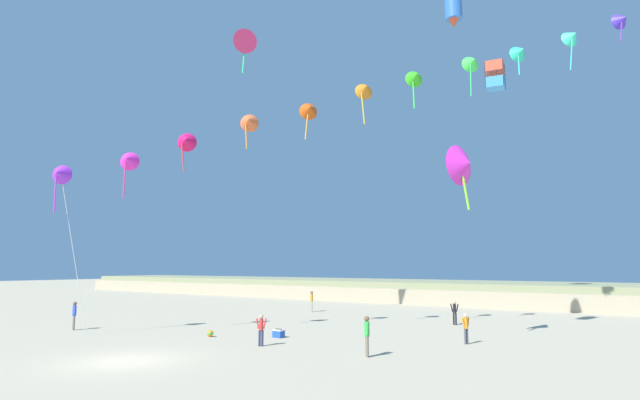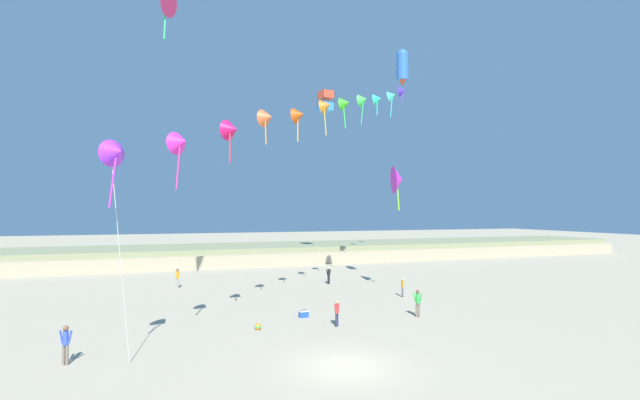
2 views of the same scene
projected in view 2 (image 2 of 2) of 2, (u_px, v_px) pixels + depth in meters
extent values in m
plane|color=tan|center=(345.00, 366.00, 18.10)|extent=(240.00, 240.00, 0.00)
cube|color=tan|center=(231.00, 256.00, 56.52)|extent=(120.00, 13.59, 1.48)
cube|color=gray|center=(231.00, 249.00, 56.55)|extent=(120.00, 11.56, 0.84)
cylinder|color=gray|center=(178.00, 284.00, 36.55)|extent=(0.13, 0.13, 0.86)
cylinder|color=gray|center=(177.00, 283.00, 36.62)|extent=(0.13, 0.13, 0.86)
cylinder|color=orange|center=(177.00, 275.00, 36.61)|extent=(0.23, 0.23, 0.61)
cylinder|color=orange|center=(179.00, 274.00, 36.51)|extent=(0.20, 0.21, 0.58)
cylinder|color=orange|center=(176.00, 274.00, 36.71)|extent=(0.20, 0.21, 0.58)
sphere|color=brown|center=(178.00, 270.00, 36.62)|extent=(0.23, 0.23, 0.23)
cylinder|color=#282D4C|center=(337.00, 320.00, 24.45)|extent=(0.11, 0.11, 0.75)
cylinder|color=#282D4C|center=(336.00, 320.00, 24.34)|extent=(0.11, 0.11, 0.75)
cylinder|color=red|center=(337.00, 309.00, 24.42)|extent=(0.20, 0.20, 0.53)
cylinder|color=red|center=(338.00, 307.00, 24.56)|extent=(0.19, 0.16, 0.50)
cylinder|color=red|center=(335.00, 309.00, 24.28)|extent=(0.19, 0.16, 0.50)
sphere|color=tan|center=(337.00, 302.00, 24.43)|extent=(0.20, 0.20, 0.20)
cylinder|color=#726656|center=(64.00, 355.00, 18.27)|extent=(0.12, 0.12, 0.85)
cylinder|color=#726656|center=(67.00, 355.00, 18.26)|extent=(0.12, 0.12, 0.85)
cylinder|color=blue|center=(66.00, 338.00, 18.28)|extent=(0.22, 0.22, 0.60)
cylinder|color=blue|center=(61.00, 337.00, 18.30)|extent=(0.22, 0.15, 0.57)
cylinder|color=blue|center=(70.00, 337.00, 18.27)|extent=(0.22, 0.15, 0.57)
sphere|color=brown|center=(66.00, 328.00, 18.30)|extent=(0.23, 0.23, 0.23)
cylinder|color=#726656|center=(419.00, 310.00, 26.59)|extent=(0.12, 0.12, 0.86)
cylinder|color=#726656|center=(417.00, 310.00, 26.67)|extent=(0.12, 0.12, 0.86)
cylinder|color=green|center=(418.00, 298.00, 26.65)|extent=(0.23, 0.23, 0.61)
cylinder|color=green|center=(421.00, 298.00, 26.54)|extent=(0.19, 0.21, 0.58)
cylinder|color=green|center=(415.00, 297.00, 26.75)|extent=(0.19, 0.21, 0.58)
sphere|color=brown|center=(418.00, 291.00, 26.66)|extent=(0.23, 0.23, 0.23)
cylinder|color=black|center=(329.00, 280.00, 38.90)|extent=(0.11, 0.11, 0.78)
cylinder|color=black|center=(328.00, 280.00, 38.83)|extent=(0.11, 0.11, 0.78)
cylinder|color=black|center=(329.00, 272.00, 38.88)|extent=(0.20, 0.20, 0.55)
cylinder|color=black|center=(330.00, 272.00, 38.98)|extent=(0.20, 0.12, 0.52)
cylinder|color=black|center=(327.00, 272.00, 38.79)|extent=(0.20, 0.12, 0.52)
sphere|color=tan|center=(329.00, 268.00, 38.89)|extent=(0.21, 0.21, 0.21)
cylinder|color=#474C56|center=(403.00, 292.00, 32.80)|extent=(0.11, 0.11, 0.74)
cylinder|color=#474C56|center=(402.00, 292.00, 32.93)|extent=(0.11, 0.11, 0.74)
cylinder|color=orange|center=(402.00, 284.00, 32.88)|extent=(0.20, 0.20, 0.53)
cylinder|color=orange|center=(403.00, 284.00, 32.71)|extent=(0.14, 0.19, 0.50)
cylinder|color=orange|center=(402.00, 283.00, 33.05)|extent=(0.14, 0.19, 0.50)
sphere|color=beige|center=(402.00, 279.00, 32.89)|extent=(0.20, 0.20, 0.20)
cone|color=#9C2EE4|center=(116.00, 152.00, 16.78)|extent=(1.32, 1.26, 1.12)
cylinder|color=#CB39E5|center=(113.00, 183.00, 16.62)|extent=(0.31, 0.22, 1.95)
cone|color=#EC2ABE|center=(181.00, 142.00, 20.06)|extent=(1.35, 1.32, 1.16)
cylinder|color=#E53993|center=(178.00, 168.00, 19.90)|extent=(0.22, 0.15, 2.01)
cone|color=#E0145C|center=(232.00, 130.00, 22.78)|extent=(1.29, 1.25, 1.10)
cylinder|color=#E5394C|center=(230.00, 148.00, 22.62)|extent=(0.11, 0.26, 1.55)
cone|color=orange|center=(267.00, 117.00, 26.06)|extent=(1.33, 1.28, 1.13)
cylinder|color=orange|center=(266.00, 132.00, 25.91)|extent=(0.14, 0.14, 1.45)
cone|color=#CF4D11|center=(299.00, 115.00, 29.19)|extent=(1.36, 1.36, 1.17)
cylinder|color=gold|center=(298.00, 130.00, 29.03)|extent=(0.14, 0.26, 1.67)
cone|color=orange|center=(326.00, 106.00, 32.06)|extent=(1.43, 1.43, 1.23)
cylinder|color=gold|center=(325.00, 122.00, 31.89)|extent=(0.25, 0.12, 2.03)
cone|color=green|center=(345.00, 103.00, 34.81)|extent=(1.38, 1.36, 1.18)
cylinder|color=#39E54C|center=(344.00, 117.00, 34.65)|extent=(0.19, 0.21, 1.87)
cone|color=#40EE4C|center=(363.00, 100.00, 38.14)|extent=(1.38, 1.37, 1.19)
cylinder|color=#39E56E|center=(362.00, 113.00, 37.98)|extent=(0.19, 0.27, 2.01)
cone|color=#29D7A1|center=(378.00, 99.00, 40.84)|extent=(1.37, 1.38, 1.19)
cylinder|color=#39E5D9|center=(377.00, 108.00, 40.69)|extent=(0.09, 0.12, 1.34)
cone|color=#3DF1B7|center=(392.00, 96.00, 43.85)|extent=(1.43, 1.44, 1.23)
cylinder|color=#39E5D7|center=(391.00, 107.00, 43.69)|extent=(0.29, 0.10, 2.04)
cone|color=#482DCA|center=(402.00, 91.00, 47.14)|extent=(1.29, 1.29, 1.12)
cylinder|color=#8039E5|center=(402.00, 98.00, 46.98)|extent=(0.22, 0.19, 1.27)
cylinder|color=silver|center=(121.00, 263.00, 17.69)|extent=(0.65, 1.74, 8.91)
cone|color=#D12D5E|center=(165.00, 3.00, 29.71)|extent=(1.83, 2.10, 1.96)
cone|color=#2DE577|center=(165.00, 3.00, 29.71)|extent=(1.04, 1.18, 1.09)
cylinder|color=#2DE577|center=(165.00, 23.00, 29.67)|extent=(0.18, 0.25, 2.27)
cube|color=#3389E6|center=(326.00, 107.00, 45.26)|extent=(1.49, 1.49, 0.81)
cube|color=#E5482D|center=(326.00, 95.00, 45.29)|extent=(1.49, 1.49, 0.81)
cylinder|color=black|center=(318.00, 102.00, 45.55)|extent=(0.04, 0.04, 2.10)
cylinder|color=black|center=(323.00, 99.00, 44.40)|extent=(0.04, 0.04, 2.10)
cylinder|color=black|center=(334.00, 100.00, 45.01)|extent=(0.04, 0.04, 2.10)
cylinder|color=black|center=(328.00, 103.00, 46.15)|extent=(0.04, 0.04, 2.10)
cylinder|color=blue|center=(402.00, 67.00, 33.22)|extent=(1.25, 1.26, 2.04)
sphere|color=blue|center=(402.00, 55.00, 33.24)|extent=(0.95, 0.95, 0.95)
cone|color=#E54F2D|center=(403.00, 81.00, 33.18)|extent=(1.11, 1.11, 0.72)
sphere|color=black|center=(402.00, 52.00, 33.25)|extent=(0.20, 0.20, 0.20)
cone|color=#EA2DC6|center=(398.00, 180.00, 33.73)|extent=(1.37, 2.33, 2.22)
cone|color=#88E52D|center=(398.00, 179.00, 33.73)|extent=(0.80, 1.29, 1.22)
cylinder|color=#88E52D|center=(398.00, 197.00, 33.69)|extent=(0.36, 0.30, 2.10)
cube|color=blue|center=(304.00, 314.00, 26.58)|extent=(0.56, 0.40, 0.36)
cube|color=white|center=(304.00, 311.00, 26.58)|extent=(0.58, 0.41, 0.06)
cylinder|color=black|center=(304.00, 310.00, 26.59)|extent=(0.45, 0.03, 0.03)
sphere|color=orange|center=(258.00, 327.00, 23.72)|extent=(0.36, 0.36, 0.36)
cylinder|color=green|center=(258.00, 327.00, 23.72)|extent=(0.36, 0.36, 0.09)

